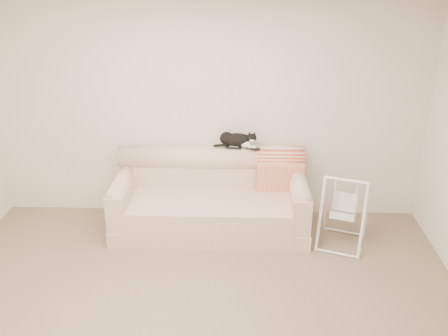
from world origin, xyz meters
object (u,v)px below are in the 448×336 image
remote_a (234,147)px  baby_swing (343,212)px  tuxedo_cat (237,140)px  sofa (211,199)px  remote_b (253,148)px

remote_a → baby_swing: (1.20, -0.55, -0.52)m
remote_a → baby_swing: 1.41m
remote_a → tuxedo_cat: size_ratio=0.37×
tuxedo_cat → baby_swing: 1.43m
sofa → remote_a: 0.65m
remote_a → remote_b: (0.22, -0.02, -0.00)m
remote_a → tuxedo_cat: bearing=39.4°
tuxedo_cat → baby_swing: bearing=-26.5°
remote_b → baby_swing: bearing=-28.6°
remote_b → tuxedo_cat: 0.21m
sofa → baby_swing: sofa is taller
remote_b → baby_swing: 1.23m
remote_a → tuxedo_cat: tuxedo_cat is taller
sofa → remote_b: (0.47, 0.21, 0.56)m
sofa → tuxedo_cat: tuxedo_cat is taller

